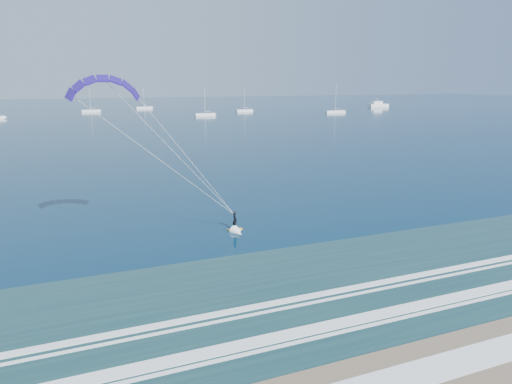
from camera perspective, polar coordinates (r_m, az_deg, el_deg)
The scene contains 8 objects.
ground at distance 28.56m, azimuth 22.66°, elevation -18.84°, with size 900.00×900.00×0.00m, color #083147.
kitesurfer_rig at distance 42.08m, azimuth -10.17°, elevation 4.85°, with size 16.85×4.79×16.44m.
motor_yacht at distance 292.53m, azimuth 15.02°, elevation 10.49°, with size 12.98×3.46×5.63m.
sailboat_2 at distance 249.37m, azimuth -19.94°, elevation 9.52°, with size 8.93×2.40×12.02m.
sailboat_3 at distance 209.30m, azimuth -6.39°, elevation 9.62°, with size 9.14×2.40×12.63m.
sailboat_4 at distance 272.04m, azimuth -13.79°, elevation 10.21°, with size 8.91×2.40×12.10m.
sailboat_5 at distance 237.94m, azimuth -1.47°, elevation 10.16°, with size 8.61×2.40×11.76m.
sailboat_6 at distance 231.62m, azimuth 9.87°, elevation 9.88°, with size 10.49×2.40×13.97m.
Camera 1 is at (-17.92, -16.58, 14.82)m, focal length 32.00 mm.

